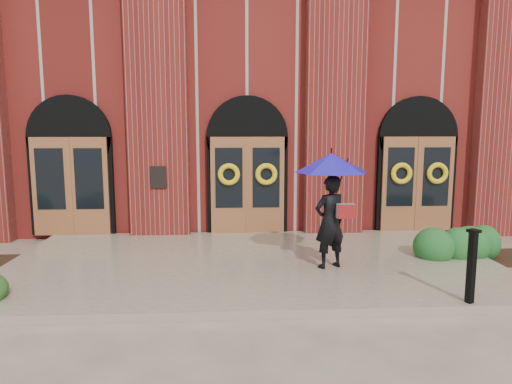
{
  "coord_description": "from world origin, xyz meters",
  "views": [
    {
      "loc": [
        -0.43,
        -9.02,
        2.88
      ],
      "look_at": [
        0.13,
        1.0,
        1.46
      ],
      "focal_mm": 32.0,
      "sensor_mm": 36.0,
      "label": 1
    }
  ],
  "objects": [
    {
      "name": "church_building",
      "position": [
        0.0,
        8.78,
        3.5
      ],
      "size": [
        16.2,
        12.53,
        7.0
      ],
      "color": "maroon",
      "rests_on": "ground"
    },
    {
      "name": "man_with_umbrella",
      "position": [
        1.49,
        -0.41,
        1.72
      ],
      "size": [
        1.84,
        1.84,
        2.25
      ],
      "rotation": [
        0.0,
        0.0,
        3.53
      ],
      "color": "black",
      "rests_on": "landing"
    },
    {
      "name": "ground",
      "position": [
        0.0,
        0.0,
        0.0
      ],
      "size": [
        90.0,
        90.0,
        0.0
      ],
      "primitive_type": "plane",
      "color": "tan",
      "rests_on": "ground"
    },
    {
      "name": "landing",
      "position": [
        0.0,
        0.15,
        0.07
      ],
      "size": [
        10.0,
        5.3,
        0.15
      ],
      "primitive_type": "cube",
      "color": "tan",
      "rests_on": "ground"
    },
    {
      "name": "hedge_wall_right",
      "position": [
        5.2,
        0.5,
        0.37
      ],
      "size": [
        2.88,
        1.15,
        0.74
      ],
      "primitive_type": "ellipsoid",
      "color": "#1C521F",
      "rests_on": "ground"
    },
    {
      "name": "metal_post",
      "position": [
        3.3,
        -2.35,
        0.77
      ],
      "size": [
        0.21,
        0.21,
        1.18
      ],
      "rotation": [
        0.0,
        0.0,
        0.4
      ],
      "color": "black",
      "rests_on": "landing"
    }
  ]
}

